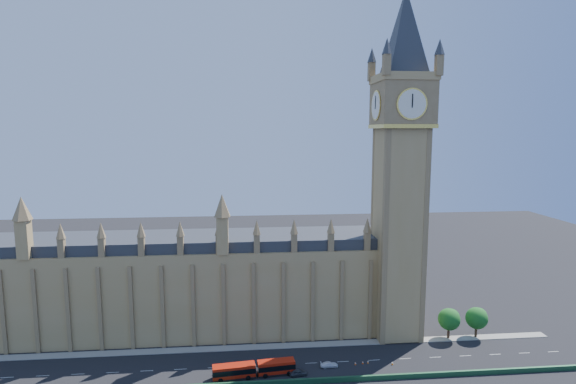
{
  "coord_description": "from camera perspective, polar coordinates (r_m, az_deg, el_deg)",
  "views": [
    {
      "loc": [
        -3.39,
        -103.94,
        57.13
      ],
      "look_at": [
        7.09,
        10.0,
        41.71
      ],
      "focal_mm": 28.0,
      "sensor_mm": 36.0,
      "label": 1
    }
  ],
  "objects": [
    {
      "name": "cone_a",
      "position": [
        120.86,
        10.12,
        -20.49
      ],
      "size": [
        0.45,
        0.45,
        0.63
      ],
      "rotation": [
        0.0,
        0.0,
        0.16
      ],
      "color": "black",
      "rests_on": "ground"
    },
    {
      "name": "cone_c",
      "position": [
        120.43,
        9.47,
        -20.58
      ],
      "size": [
        0.52,
        0.52,
        0.67
      ],
      "rotation": [
        0.0,
        0.0,
        -0.28
      ],
      "color": "black",
      "rests_on": "ground"
    },
    {
      "name": "car_grey",
      "position": [
        114.15,
        1.3,
        -21.95
      ],
      "size": [
        4.36,
        2.2,
        1.42
      ],
      "primitive_type": "imported",
      "rotation": [
        0.0,
        0.0,
        1.7
      ],
      "color": "#3C3F44",
      "rests_on": "ground"
    },
    {
      "name": "elizabeth_tower",
      "position": [
        125.01,
        14.17,
        6.26
      ],
      "size": [
        20.59,
        20.59,
        105.0
      ],
      "color": "#A0844D",
      "rests_on": "ground"
    },
    {
      "name": "car_silver",
      "position": [
        116.34,
        -2.08,
        -21.35
      ],
      "size": [
        4.23,
        1.49,
        1.39
      ],
      "primitive_type": "imported",
      "rotation": [
        0.0,
        0.0,
        1.58
      ],
      "color": "#94969B",
      "rests_on": "ground"
    },
    {
      "name": "ground",
      "position": [
        118.66,
        -3.18,
        -21.12
      ],
      "size": [
        400.0,
        400.0,
        0.0
      ],
      "primitive_type": "plane",
      "color": "black",
      "rests_on": "ground"
    },
    {
      "name": "cone_b",
      "position": [
        121.39,
        13.12,
        -20.43
      ],
      "size": [
        0.57,
        0.57,
        0.7
      ],
      "rotation": [
        0.0,
        0.0,
        0.37
      ],
      "color": "black",
      "rests_on": "ground"
    },
    {
      "name": "kerb_north",
      "position": [
        127.02,
        -3.35,
        -19.03
      ],
      "size": [
        160.0,
        3.0,
        0.16
      ],
      "primitive_type": "cube",
      "color": "gray",
      "rests_on": "ground"
    },
    {
      "name": "tree_east_far",
      "position": [
        140.35,
        22.91,
        -14.48
      ],
      "size": [
        6.0,
        6.0,
        8.5
      ],
      "color": "#382619",
      "rests_on": "ground"
    },
    {
      "name": "palace_westminster",
      "position": [
        134.91,
        -14.47,
        -11.28
      ],
      "size": [
        120.0,
        20.0,
        28.0
      ],
      "color": "#A0844D",
      "rests_on": "ground"
    },
    {
      "name": "car_white",
      "position": [
        117.94,
        5.26,
        -20.99
      ],
      "size": [
        4.4,
        1.94,
        1.26
      ],
      "primitive_type": "imported",
      "rotation": [
        0.0,
        0.0,
        1.61
      ],
      "color": "white",
      "rests_on": "ground"
    },
    {
      "name": "red_bus",
      "position": [
        113.61,
        -4.34,
        -21.53
      ],
      "size": [
        19.57,
        4.84,
        3.3
      ],
      "rotation": [
        0.0,
        0.0,
        0.1
      ],
      "color": "#AA1C0B",
      "rests_on": "ground"
    },
    {
      "name": "bridge_parapet",
      "position": [
        110.55,
        -3.0,
        -23.09
      ],
      "size": [
        160.0,
        0.6,
        1.2
      ],
      "primitive_type": "cube",
      "color": "#1E4C2D",
      "rests_on": "ground"
    },
    {
      "name": "tree_east_near",
      "position": [
        136.91,
        19.85,
        -14.89
      ],
      "size": [
        6.0,
        6.0,
        8.5
      ],
      "color": "#382619",
      "rests_on": "ground"
    },
    {
      "name": "cone_d",
      "position": [
        119.72,
        8.56,
        -20.73
      ],
      "size": [
        0.56,
        0.56,
        0.69
      ],
      "rotation": [
        0.0,
        0.0,
        -0.34
      ],
      "color": "black",
      "rests_on": "ground"
    }
  ]
}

